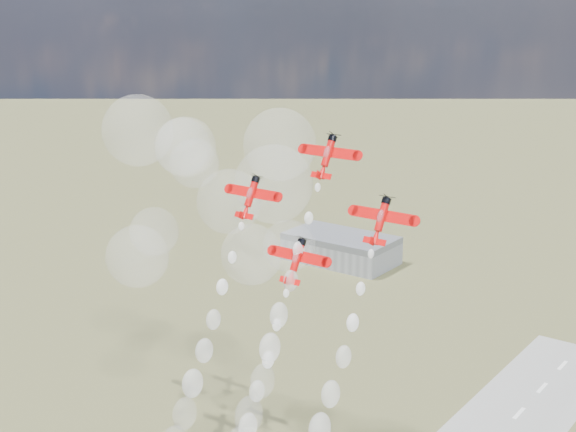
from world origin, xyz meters
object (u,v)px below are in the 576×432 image
(plane_lead, at_px, (327,156))
(plane_left, at_px, (251,196))
(plane_right, at_px, (381,219))
(hangar, at_px, (341,248))
(plane_slot, at_px, (296,260))

(plane_lead, xyz_separation_m, plane_left, (-15.63, -5.28, -9.58))
(plane_lead, bearing_deg, plane_right, -18.67)
(plane_left, bearing_deg, plane_right, 0.00)
(hangar, xyz_separation_m, plane_left, (88.58, -176.47, 72.26))
(plane_right, bearing_deg, hangar, 124.18)
(plane_left, xyz_separation_m, plane_slot, (15.63, -5.28, -9.58))
(plane_lead, bearing_deg, plane_left, -161.33)
(plane_left, height_order, plane_slot, plane_left)
(plane_lead, distance_m, plane_left, 19.08)
(plane_lead, relative_size, plane_slot, 1.00)
(hangar, bearing_deg, plane_left, -63.35)
(plane_left, distance_m, plane_right, 31.26)
(hangar, xyz_separation_m, plane_lead, (104.21, -171.19, 81.84))
(plane_slot, bearing_deg, hangar, 119.83)
(plane_right, bearing_deg, plane_left, 180.00)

